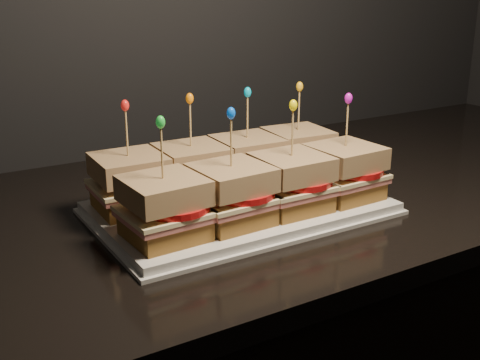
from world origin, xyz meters
TOP-DOWN VIEW (x-y plane):
  - granite_slab at (0.73, 1.66)m, footprint 2.58×0.69m
  - platter at (0.97, 1.59)m, footprint 0.43×0.27m
  - platter_rim at (0.97, 1.59)m, footprint 0.45×0.28m
  - sandwich_0_bread_bot at (0.81, 1.65)m, footprint 0.10×0.10m
  - sandwich_0_ham at (0.81, 1.65)m, footprint 0.11×0.11m
  - sandwich_0_cheese at (0.81, 1.65)m, footprint 0.11×0.11m
  - sandwich_0_tomato at (0.82, 1.65)m, footprint 0.10×0.10m
  - sandwich_0_bread_top at (0.81, 1.65)m, footprint 0.10×0.10m
  - sandwich_0_pick at (0.81, 1.65)m, footprint 0.00×0.00m
  - sandwich_0_frill at (0.81, 1.65)m, footprint 0.01×0.01m
  - sandwich_1_bread_bot at (0.92, 1.65)m, footprint 0.10×0.10m
  - sandwich_1_ham at (0.92, 1.65)m, footprint 0.11×0.11m
  - sandwich_1_cheese at (0.92, 1.65)m, footprint 0.11×0.11m
  - sandwich_1_tomato at (0.93, 1.65)m, footprint 0.10×0.10m
  - sandwich_1_bread_top at (0.92, 1.65)m, footprint 0.10×0.10m
  - sandwich_1_pick at (0.92, 1.65)m, footprint 0.00×0.00m
  - sandwich_1_frill at (0.92, 1.65)m, footprint 0.01×0.01m
  - sandwich_2_bread_bot at (1.02, 1.65)m, footprint 0.10×0.10m
  - sandwich_2_ham at (1.02, 1.65)m, footprint 0.11×0.11m
  - sandwich_2_cheese at (1.02, 1.65)m, footprint 0.11×0.11m
  - sandwich_2_tomato at (1.03, 1.65)m, footprint 0.10×0.10m
  - sandwich_2_bread_top at (1.02, 1.65)m, footprint 0.10×0.10m
  - sandwich_2_pick at (1.02, 1.65)m, footprint 0.00×0.00m
  - sandwich_2_frill at (1.02, 1.65)m, footprint 0.01×0.01m
  - sandwich_3_bread_bot at (1.12, 1.65)m, footprint 0.11×0.11m
  - sandwich_3_ham at (1.12, 1.65)m, footprint 0.12×0.11m
  - sandwich_3_cheese at (1.12, 1.65)m, footprint 0.12×0.11m
  - sandwich_3_tomato at (1.13, 1.65)m, footprint 0.10×0.10m
  - sandwich_3_bread_top at (1.12, 1.65)m, footprint 0.11×0.11m
  - sandwich_3_pick at (1.12, 1.65)m, footprint 0.00×0.00m
  - sandwich_3_frill at (1.12, 1.65)m, footprint 0.01×0.01m
  - sandwich_4_bread_bot at (0.81, 1.53)m, footprint 0.10×0.10m
  - sandwich_4_ham at (0.81, 1.53)m, footprint 0.11×0.11m
  - sandwich_4_cheese at (0.81, 1.53)m, footprint 0.11×0.11m
  - sandwich_4_tomato at (0.82, 1.52)m, footprint 0.10×0.10m
  - sandwich_4_bread_top at (0.81, 1.53)m, footprint 0.10×0.10m
  - sandwich_4_pick at (0.81, 1.53)m, footprint 0.00×0.00m
  - sandwich_4_frill at (0.81, 1.53)m, footprint 0.01×0.01m
  - sandwich_5_bread_bot at (0.92, 1.53)m, footprint 0.10×0.10m
  - sandwich_5_ham at (0.92, 1.53)m, footprint 0.11×0.11m
  - sandwich_5_cheese at (0.92, 1.53)m, footprint 0.11×0.11m
  - sandwich_5_tomato at (0.93, 1.52)m, footprint 0.10×0.10m
  - sandwich_5_bread_top at (0.92, 1.53)m, footprint 0.10×0.10m
  - sandwich_5_pick at (0.92, 1.53)m, footprint 0.00×0.00m
  - sandwich_5_frill at (0.92, 1.53)m, footprint 0.01×0.01m
  - sandwich_6_bread_bot at (1.02, 1.53)m, footprint 0.10×0.10m
  - sandwich_6_ham at (1.02, 1.53)m, footprint 0.11×0.10m
  - sandwich_6_cheese at (1.02, 1.53)m, footprint 0.11×0.11m
  - sandwich_6_tomato at (1.03, 1.52)m, footprint 0.10×0.10m
  - sandwich_6_bread_top at (1.02, 1.53)m, footprint 0.10×0.10m
  - sandwich_6_pick at (1.02, 1.53)m, footprint 0.00×0.00m
  - sandwich_6_frill at (1.02, 1.53)m, footprint 0.01×0.01m
  - sandwich_7_bread_bot at (1.12, 1.53)m, footprint 0.10×0.10m
  - sandwich_7_ham at (1.12, 1.53)m, footprint 0.11×0.11m
  - sandwich_7_cheese at (1.12, 1.53)m, footprint 0.11×0.11m
  - sandwich_7_tomato at (1.13, 1.52)m, footprint 0.10×0.10m
  - sandwich_7_bread_top at (1.12, 1.53)m, footprint 0.10×0.10m
  - sandwich_7_pick at (1.12, 1.53)m, footprint 0.00×0.00m
  - sandwich_7_frill at (1.12, 1.53)m, footprint 0.01×0.01m

SIDE VIEW (x-z plane):
  - granite_slab at x=0.73m, z-range 0.90..0.93m
  - platter_rim at x=0.97m, z-range 0.93..0.94m
  - platter at x=0.97m, z-range 0.93..0.95m
  - sandwich_0_bread_bot at x=0.81m, z-range 0.95..0.98m
  - sandwich_1_bread_bot at x=0.92m, z-range 0.95..0.98m
  - sandwich_2_bread_bot at x=1.02m, z-range 0.95..0.98m
  - sandwich_3_bread_bot at x=1.12m, z-range 0.95..0.98m
  - sandwich_4_bread_bot at x=0.81m, z-range 0.95..0.98m
  - sandwich_5_bread_bot at x=0.92m, z-range 0.95..0.98m
  - sandwich_6_bread_bot at x=1.02m, z-range 0.95..0.98m
  - sandwich_7_bread_bot at x=1.12m, z-range 0.95..0.98m
  - sandwich_0_ham at x=0.81m, z-range 0.98..0.99m
  - sandwich_1_ham at x=0.92m, z-range 0.98..0.99m
  - sandwich_2_ham at x=1.02m, z-range 0.98..0.99m
  - sandwich_3_ham at x=1.12m, z-range 0.98..0.99m
  - sandwich_4_ham at x=0.81m, z-range 0.98..0.99m
  - sandwich_5_ham at x=0.92m, z-range 0.98..0.99m
  - sandwich_6_ham at x=1.02m, z-range 0.98..0.99m
  - sandwich_7_ham at x=1.12m, z-range 0.98..0.99m
  - sandwich_0_cheese at x=0.81m, z-range 0.99..0.99m
  - sandwich_1_cheese at x=0.92m, z-range 0.99..0.99m
  - sandwich_2_cheese at x=1.02m, z-range 0.99..0.99m
  - sandwich_3_cheese at x=1.12m, z-range 0.99..0.99m
  - sandwich_4_cheese at x=0.81m, z-range 0.99..0.99m
  - sandwich_5_cheese at x=0.92m, z-range 0.99..0.99m
  - sandwich_6_cheese at x=1.02m, z-range 0.99..0.99m
  - sandwich_7_cheese at x=1.12m, z-range 0.99..0.99m
  - sandwich_0_tomato at x=0.82m, z-range 0.99..1.00m
  - sandwich_1_tomato at x=0.93m, z-range 0.99..1.00m
  - sandwich_2_tomato at x=1.03m, z-range 0.99..1.00m
  - sandwich_3_tomato at x=1.13m, z-range 0.99..1.00m
  - sandwich_4_tomato at x=0.82m, z-range 0.99..1.00m
  - sandwich_5_tomato at x=0.93m, z-range 0.99..1.00m
  - sandwich_6_tomato at x=1.03m, z-range 0.99..1.00m
  - sandwich_7_tomato at x=1.13m, z-range 0.99..1.00m
  - sandwich_0_bread_top at x=0.81m, z-range 1.00..1.04m
  - sandwich_1_bread_top at x=0.92m, z-range 1.00..1.04m
  - sandwich_2_bread_top at x=1.02m, z-range 1.00..1.04m
  - sandwich_3_bread_top at x=1.12m, z-range 1.00..1.04m
  - sandwich_4_bread_top at x=0.81m, z-range 1.00..1.04m
  - sandwich_5_bread_top at x=0.92m, z-range 1.00..1.04m
  - sandwich_6_bread_top at x=1.02m, z-range 1.00..1.04m
  - sandwich_7_bread_top at x=1.12m, z-range 1.00..1.04m
  - sandwich_0_pick at x=0.81m, z-range 1.02..1.11m
  - sandwich_1_pick at x=0.92m, z-range 1.02..1.11m
  - sandwich_2_pick at x=1.02m, z-range 1.02..1.11m
  - sandwich_3_pick at x=1.12m, z-range 1.02..1.11m
  - sandwich_4_pick at x=0.81m, z-range 1.02..1.11m
  - sandwich_5_pick at x=0.92m, z-range 1.02..1.11m
  - sandwich_6_pick at x=1.02m, z-range 1.02..1.11m
  - sandwich_7_pick at x=1.12m, z-range 1.02..1.11m
  - sandwich_0_frill at x=0.81m, z-range 1.10..1.12m
  - sandwich_1_frill at x=0.92m, z-range 1.10..1.12m
  - sandwich_2_frill at x=1.02m, z-range 1.10..1.12m
  - sandwich_3_frill at x=1.12m, z-range 1.10..1.12m
  - sandwich_4_frill at x=0.81m, z-range 1.10..1.12m
  - sandwich_5_frill at x=0.92m, z-range 1.10..1.12m
  - sandwich_6_frill at x=1.02m, z-range 1.10..1.12m
  - sandwich_7_frill at x=1.12m, z-range 1.10..1.12m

